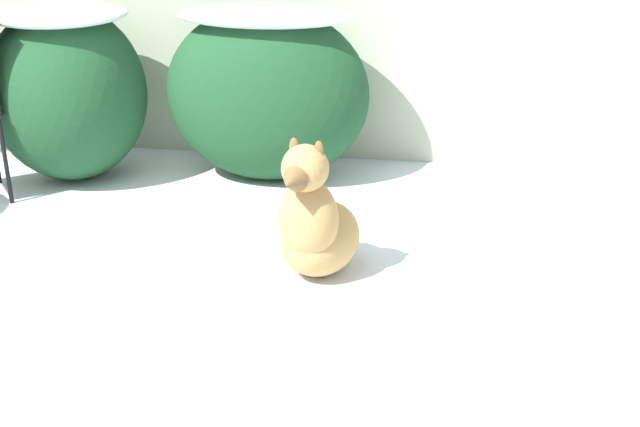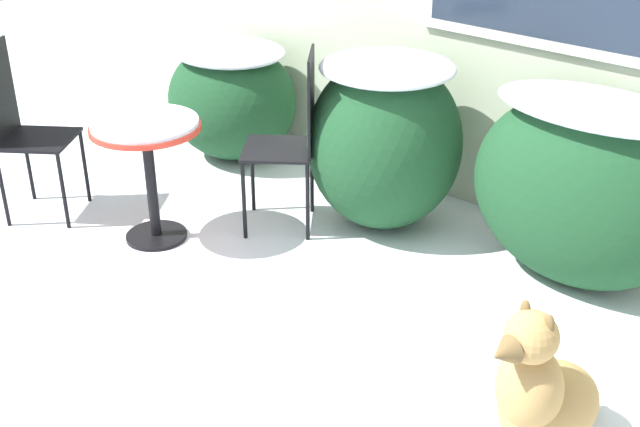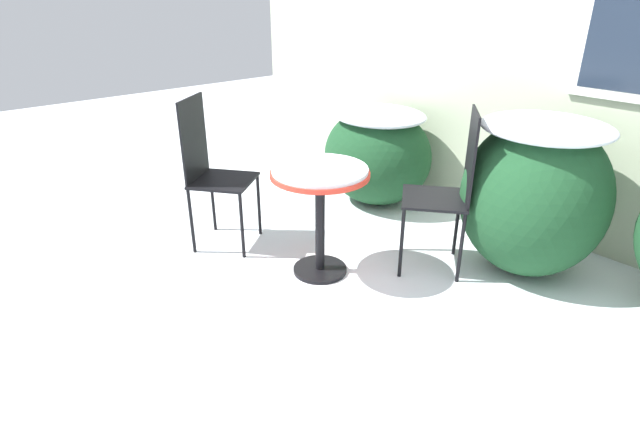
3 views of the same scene
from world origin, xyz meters
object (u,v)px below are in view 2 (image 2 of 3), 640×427
(patio_table, at_px, (147,146))
(patio_chair_far_side, at_px, (22,125))
(dog, at_px, (541,392))
(patio_chair_near_table, at_px, (292,135))

(patio_table, height_order, patio_chair_far_side, patio_chair_far_side)
(patio_chair_far_side, bearing_deg, patio_table, -107.27)
(patio_table, xyz_separation_m, dog, (2.52, -0.04, -0.34))
(patio_chair_near_table, bearing_deg, patio_table, -75.04)
(patio_table, relative_size, patio_chair_near_table, 0.68)
(patio_chair_far_side, distance_m, dog, 3.38)
(patio_table, distance_m, dog, 2.55)
(patio_chair_near_table, relative_size, patio_chair_far_side, 1.00)
(dog, bearing_deg, patio_table, -166.99)
(patio_table, distance_m, patio_chair_near_table, 0.83)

